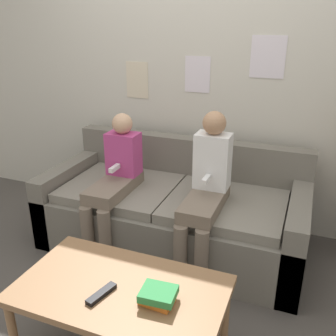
# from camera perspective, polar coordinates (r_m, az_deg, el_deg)

# --- Properties ---
(ground_plane) EXTENTS (10.00, 10.00, 0.00)m
(ground_plane) POSITION_cam_1_polar(r_m,az_deg,el_deg) (2.66, -3.57, -17.33)
(ground_plane) COLOR #4C4742
(wall_back) EXTENTS (8.00, 0.06, 2.60)m
(wall_back) POSITION_cam_1_polar(r_m,az_deg,el_deg) (3.13, 4.72, 14.81)
(wall_back) COLOR beige
(wall_back) RESTS_ON ground_plane
(couch) EXTENTS (1.96, 0.91, 0.78)m
(couch) POSITION_cam_1_polar(r_m,az_deg,el_deg) (2.94, 0.96, -6.72)
(couch) COLOR #6B665B
(couch) RESTS_ON ground_plane
(coffee_table) EXTENTS (1.03, 0.59, 0.46)m
(coffee_table) POSITION_cam_1_polar(r_m,az_deg,el_deg) (1.96, -7.18, -18.63)
(coffee_table) COLOR #8E6642
(coffee_table) RESTS_ON ground_plane
(person_left) EXTENTS (0.24, 0.61, 1.04)m
(person_left) POSITION_cam_1_polar(r_m,az_deg,el_deg) (2.78, -8.11, -1.72)
(person_left) COLOR #756656
(person_left) RESTS_ON ground_plane
(person_right) EXTENTS (0.24, 0.61, 1.11)m
(person_right) POSITION_cam_1_polar(r_m,az_deg,el_deg) (2.53, 5.83, -3.14)
(person_right) COLOR #756656
(person_right) RESTS_ON ground_plane
(tv_remote) EXTENTS (0.08, 0.17, 0.02)m
(tv_remote) POSITION_cam_1_polar(r_m,az_deg,el_deg) (1.89, -10.11, -18.34)
(tv_remote) COLOR black
(tv_remote) RESTS_ON coffee_table
(book_stack) EXTENTS (0.17, 0.15, 0.07)m
(book_stack) POSITION_cam_1_polar(r_m,az_deg,el_deg) (1.81, -1.55, -18.91)
(book_stack) COLOR orange
(book_stack) RESTS_ON coffee_table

